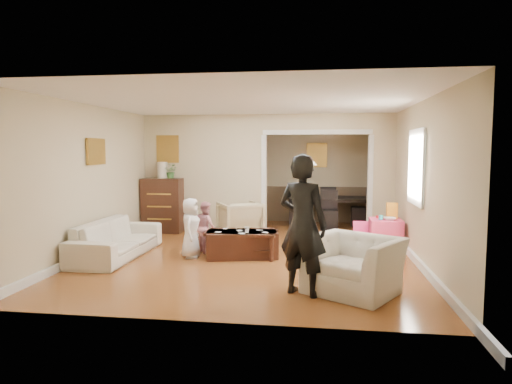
# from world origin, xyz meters

# --- Properties ---
(floor) EXTENTS (7.00, 7.00, 0.00)m
(floor) POSITION_xyz_m (0.00, 0.00, 0.00)
(floor) COLOR #AA5F2C
(floor) RESTS_ON ground
(partition_left) EXTENTS (2.75, 0.18, 2.60)m
(partition_left) POSITION_xyz_m (-1.38, 1.80, 1.30)
(partition_left) COLOR #C1B28D
(partition_left) RESTS_ON ground
(partition_right) EXTENTS (0.55, 0.18, 2.60)m
(partition_right) POSITION_xyz_m (2.48, 1.80, 1.30)
(partition_right) COLOR #C1B28D
(partition_right) RESTS_ON ground
(partition_header) EXTENTS (2.22, 0.18, 0.35)m
(partition_header) POSITION_xyz_m (1.10, 1.80, 2.42)
(partition_header) COLOR #C1B28D
(partition_header) RESTS_ON partition_right
(window_pane) EXTENTS (0.03, 0.95, 1.10)m
(window_pane) POSITION_xyz_m (2.73, -0.40, 1.55)
(window_pane) COLOR white
(window_pane) RESTS_ON ground
(framed_art_partition) EXTENTS (0.45, 0.03, 0.55)m
(framed_art_partition) POSITION_xyz_m (-2.20, 1.70, 1.85)
(framed_art_partition) COLOR brown
(framed_art_partition) RESTS_ON partition_left
(framed_art_sofa_wall) EXTENTS (0.03, 0.55, 0.40)m
(framed_art_sofa_wall) POSITION_xyz_m (-2.71, -0.60, 1.80)
(framed_art_sofa_wall) COLOR brown
(framed_art_alcove) EXTENTS (0.45, 0.03, 0.55)m
(framed_art_alcove) POSITION_xyz_m (1.10, 3.44, 1.70)
(framed_art_alcove) COLOR brown
(sofa) EXTENTS (0.85, 2.13, 0.62)m
(sofa) POSITION_xyz_m (-2.27, -0.82, 0.31)
(sofa) COLOR #EFE8CF
(sofa) RESTS_ON ground
(armchair_back) EXTENTS (1.11, 1.12, 0.76)m
(armchair_back) POSITION_xyz_m (-0.46, 1.12, 0.38)
(armchair_back) COLOR tan
(armchair_back) RESTS_ON ground
(armchair_front) EXTENTS (1.45, 1.40, 0.72)m
(armchair_front) POSITION_xyz_m (1.60, -2.26, 0.36)
(armchair_front) COLOR #EFE8CF
(armchair_front) RESTS_ON ground
(dresser) EXTENTS (0.88, 0.49, 1.20)m
(dresser) POSITION_xyz_m (-2.28, 1.55, 0.60)
(dresser) COLOR #351A10
(dresser) RESTS_ON ground
(table_lamp) EXTENTS (0.22, 0.22, 0.36)m
(table_lamp) POSITION_xyz_m (-2.28, 1.55, 1.38)
(table_lamp) COLOR beige
(table_lamp) RESTS_ON dresser
(potted_plant) EXTENTS (0.28, 0.24, 0.31)m
(potted_plant) POSITION_xyz_m (-2.08, 1.55, 1.36)
(potted_plant) COLOR #3F7132
(potted_plant) RESTS_ON dresser
(coffee_table) EXTENTS (1.30, 0.86, 0.45)m
(coffee_table) POSITION_xyz_m (-0.14, -0.56, 0.22)
(coffee_table) COLOR #3D1D13
(coffee_table) RESTS_ON ground
(coffee_cup) EXTENTS (0.11, 0.11, 0.09)m
(coffee_cup) POSITION_xyz_m (-0.04, -0.61, 0.49)
(coffee_cup) COLOR beige
(coffee_cup) RESTS_ON coffee_table
(play_table) EXTENTS (0.57, 0.57, 0.55)m
(play_table) POSITION_xyz_m (2.39, 0.46, 0.27)
(play_table) COLOR #E23B69
(play_table) RESTS_ON ground
(cereal_box) EXTENTS (0.20, 0.07, 0.30)m
(cereal_box) POSITION_xyz_m (2.51, 0.56, 0.70)
(cereal_box) COLOR yellow
(cereal_box) RESTS_ON play_table
(cyan_cup) EXTENTS (0.08, 0.08, 0.08)m
(cyan_cup) POSITION_xyz_m (2.29, 0.41, 0.59)
(cyan_cup) COLOR #27BAC3
(cyan_cup) RESTS_ON play_table
(toy_block) EXTENTS (0.10, 0.08, 0.05)m
(toy_block) POSITION_xyz_m (2.27, 0.58, 0.57)
(toy_block) COLOR red
(toy_block) RESTS_ON play_table
(play_bowl) EXTENTS (0.23, 0.23, 0.06)m
(play_bowl) POSITION_xyz_m (2.44, 0.34, 0.58)
(play_bowl) COLOR silver
(play_bowl) RESTS_ON play_table
(dining_table) EXTENTS (2.06, 1.31, 0.68)m
(dining_table) POSITION_xyz_m (1.40, 2.99, 0.34)
(dining_table) COLOR black
(dining_table) RESTS_ON ground
(adult_person) EXTENTS (0.77, 0.66, 1.78)m
(adult_person) POSITION_xyz_m (0.95, -2.43, 0.89)
(adult_person) COLOR black
(adult_person) RESTS_ON ground
(child_kneel_a) EXTENTS (0.36, 0.52, 1.02)m
(child_kneel_a) POSITION_xyz_m (-0.99, -0.71, 0.51)
(child_kneel_a) COLOR white
(child_kneel_a) RESTS_ON ground
(child_kneel_b) EXTENTS (0.53, 0.56, 0.91)m
(child_kneel_b) POSITION_xyz_m (-0.84, -0.26, 0.46)
(child_kneel_b) COLOR #D08288
(child_kneel_b) RESTS_ON ground
(child_toddler) EXTENTS (0.49, 0.55, 0.90)m
(child_toddler) POSITION_xyz_m (0.91, 0.19, 0.45)
(child_toddler) COLOR black
(child_toddler) RESTS_ON ground
(craft_papers) EXTENTS (0.90, 0.53, 0.00)m
(craft_papers) POSITION_xyz_m (-0.10, -0.57, 0.45)
(craft_papers) COLOR white
(craft_papers) RESTS_ON coffee_table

